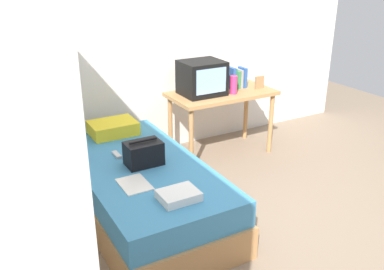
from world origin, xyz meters
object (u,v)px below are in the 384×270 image
Objects in this scene: water_bottle at (234,85)px; picture_frame at (259,82)px; desk at (222,100)px; book_row at (236,78)px; magazine at (134,184)px; remote_dark at (184,189)px; bed at (141,189)px; remote_silver at (117,155)px; tv at (202,78)px; handbag at (144,153)px; pillow at (113,128)px; folded_towel at (179,195)px.

water_bottle is 0.37m from picture_frame.
desk is 0.32m from book_row.
book_row is at bearing 142.45° from picture_frame.
picture_frame is 2.16m from magazine.
book_row is 2.00m from remote_dark.
picture_frame reaches higher than bed.
remote_silver is at bearing -167.95° from picture_frame.
magazine is 2.01× the size of remote_silver.
desk reaches higher than remote_dark.
tv is 0.35m from water_bottle.
handbag reaches higher than magazine.
picture_frame is at bearing 21.38° from handbag.
bed is 1.53m from desk.
remote_dark is at bearing -86.56° from pillow.
water_bottle is 0.81× the size of book_row.
desk is at bearing 30.99° from handbag.
folded_towel is (0.13, -0.92, 0.02)m from remote_silver.
remote_silver is (-0.23, 0.83, 0.00)m from remote_dark.
picture_frame is at bearing 20.31° from bed.
folded_towel is at bearing -90.79° from handbag.
desk is at bearing 168.22° from picture_frame.
pillow is at bearing 87.62° from bed.
remote_dark is at bearing -142.86° from picture_frame.
picture_frame is 2.05m from remote_dark.
book_row is at bearing 1.76° from pillow.
tv is (-0.24, 0.03, 0.27)m from desk.
book_row is at bearing 27.71° from bed.
remote_dark and remote_silver have the same top height.
folded_towel is (0.02, -0.67, 0.28)m from bed.
picture_frame reaches higher than folded_towel.
tv is 3.06× the size of remote_silver.
water_bottle is at bearing 43.88° from remote_dark.
tv reaches higher than remote_dark.
remote_silver is at bearing -106.51° from pillow.
folded_towel is (-1.34, -1.29, -0.32)m from water_bottle.
picture_frame reaches higher than remote_silver.
water_bottle is at bearing -131.35° from book_row.
water_bottle is 1.56m from remote_silver.
desk is 0.48m from picture_frame.
bed is 7.14× the size of folded_towel.
water_bottle reaches higher than desk.
book_row is at bearing 44.41° from folded_towel.
handbag is at bearing -154.31° from water_bottle.
water_bottle is at bearing -5.96° from pillow.
handbag is at bearing -158.62° from picture_frame.
tv is 1.52× the size of magazine.
picture_frame is 0.91× the size of remote_dark.
remote_dark is (0.09, -0.56, -0.09)m from handbag.
picture_frame is 2.18m from folded_towel.
magazine is (-1.47, -1.05, -0.16)m from desk.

